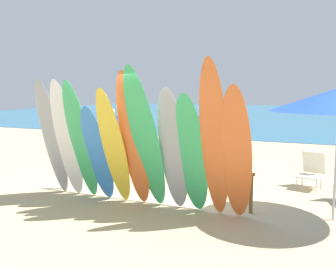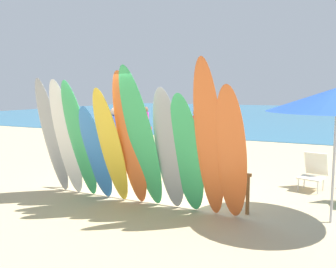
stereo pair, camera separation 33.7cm
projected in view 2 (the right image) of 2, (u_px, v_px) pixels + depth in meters
ground at (271, 131)px, 20.01m from camera, size 60.00×60.00×0.00m
ocean_water at (302, 114)px, 34.01m from camera, size 60.00×40.00×0.02m
surfboard_rack at (146, 170)px, 7.43m from camera, size 4.31×0.07×0.76m
surfboard_grey_0 at (52, 137)px, 7.71m from camera, size 0.48×0.78×2.49m
surfboard_white_1 at (66, 139)px, 7.53m from camera, size 0.55×0.79×2.46m
surfboard_green_2 at (80, 141)px, 7.36m from camera, size 0.55×0.87×2.44m
surfboard_blue_3 at (96, 154)px, 7.26m from camera, size 0.64×0.78×1.94m
surfboard_yellow_4 at (111, 148)px, 6.94m from camera, size 0.50×0.92×2.29m
surfboard_orange_5 at (130, 141)px, 6.78m from camera, size 0.53×0.91×2.58m
surfboard_green_6 at (142, 140)px, 6.59m from camera, size 0.67×1.15×2.66m
surfboard_grey_7 at (169, 151)px, 6.52m from camera, size 0.55×0.86×2.30m
surfboard_green_8 at (187, 155)px, 6.37m from camera, size 0.60×0.84×2.20m
surfboard_orange_9 at (209, 142)px, 6.04m from camera, size 0.49×1.00×2.75m
surfboard_orange_10 at (231, 155)px, 5.98m from camera, size 0.55×0.87×2.34m
beachgoer_photographing at (146, 124)px, 14.26m from camera, size 0.42×0.57×1.60m
beachgoer_midbeach at (115, 132)px, 10.83m from camera, size 0.45×0.58×1.73m
beachgoer_strolling at (196, 129)px, 12.30m from camera, size 0.60×0.27×1.60m
beach_chair_striped at (314, 171)px, 8.20m from camera, size 0.64×0.75×0.83m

